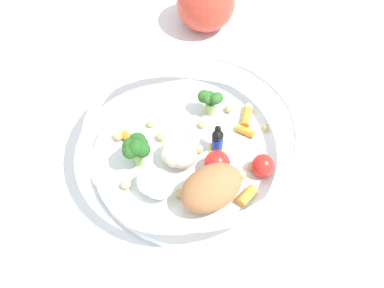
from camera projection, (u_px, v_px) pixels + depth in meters
name	position (u px, v px, depth m)	size (l,w,h in m)	color
ground_plane	(189.00, 157.00, 0.68)	(2.40, 2.40, 0.00)	white
food_container	(191.00, 151.00, 0.65)	(0.25, 0.25, 0.06)	white
loose_apple	(206.00, 2.00, 0.78)	(0.08, 0.08, 0.09)	#BC3828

